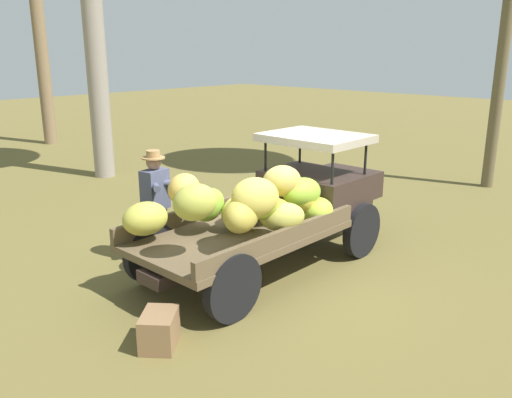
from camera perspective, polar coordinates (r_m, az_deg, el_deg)
ground_plane at (r=8.06m, az=1.70°, el=-7.07°), size 60.00×60.00×0.00m
truck at (r=7.72m, az=2.22°, el=-0.56°), size 4.50×1.92×1.87m
farmer at (r=7.98m, az=-10.72°, el=-0.09°), size 0.52×0.49×1.73m
wooden_crate at (r=6.03m, az=-10.37°, el=-13.68°), size 0.61×0.59×0.39m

